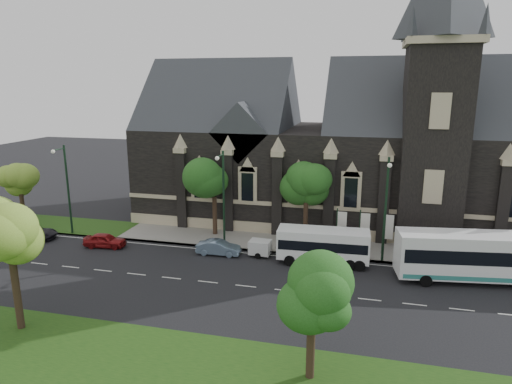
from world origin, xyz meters
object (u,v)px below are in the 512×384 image
(shuttle_bus, at_px, (323,244))
(car_far_red, at_px, (105,240))
(tree_walk_right, at_px, (309,183))
(banner_flag_right, at_px, (387,229))
(tree_park_near, at_px, (14,228))
(street_lamp_mid, at_px, (223,195))
(street_lamp_far, at_px, (66,185))
(car_far_black, at_px, (33,233))
(tree_walk_far, at_px, (22,180))
(sedan, at_px, (219,248))
(banner_flag_left, at_px, (340,226))
(banner_flag_center, at_px, (363,228))
(box_trailer, at_px, (260,247))
(tree_walk_left, at_px, (217,179))
(street_lamp_near, at_px, (386,204))
(tour_coach, at_px, (485,256))
(tree_park_east, at_px, (316,293))

(shuttle_bus, xyz_separation_m, car_far_red, (-19.92, -1.04, -1.03))
(tree_walk_right, bearing_deg, banner_flag_right, -13.60)
(tree_park_near, height_order, street_lamp_mid, street_lamp_mid)
(street_lamp_far, bearing_deg, shuttle_bus, -2.70)
(car_far_red, bearing_deg, street_lamp_mid, -84.43)
(car_far_black, bearing_deg, street_lamp_mid, -90.76)
(car_far_black, bearing_deg, tree_walk_far, 38.42)
(tree_walk_right, xyz_separation_m, banner_flag_right, (7.08, -1.71, -3.43))
(tree_walk_right, bearing_deg, sedan, -144.71)
(banner_flag_left, xyz_separation_m, banner_flag_center, (2.00, 0.00, 0.00))
(box_trailer, bearing_deg, banner_flag_center, 21.35)
(banner_flag_left, bearing_deg, tree_walk_left, 171.98)
(street_lamp_near, bearing_deg, shuttle_bus, -166.34)
(tree_walk_right, height_order, tree_walk_far, tree_walk_right)
(box_trailer, bearing_deg, car_far_red, -171.86)
(tree_park_near, xyz_separation_m, tour_coach, (29.13, 13.88, -4.36))
(street_lamp_mid, xyz_separation_m, banner_flag_right, (14.29, 1.91, -2.73))
(street_lamp_near, relative_size, car_far_black, 1.97)
(car_far_black, bearing_deg, tour_coach, -96.68)
(tree_park_near, xyz_separation_m, tree_walk_left, (5.97, 19.47, -0.68))
(banner_flag_right, xyz_separation_m, tour_coach, (7.07, -3.89, -0.33))
(street_lamp_mid, distance_m, banner_flag_right, 14.67)
(tree_walk_left, bearing_deg, car_far_red, -147.04)
(street_lamp_far, bearing_deg, sedan, -5.30)
(street_lamp_mid, height_order, car_far_red, street_lamp_mid)
(street_lamp_mid, distance_m, sedan, 4.71)
(street_lamp_far, bearing_deg, tree_park_near, -62.58)
(tree_park_east, bearing_deg, tour_coach, 52.23)
(banner_flag_right, xyz_separation_m, sedan, (-14.29, -3.39, -1.74))
(street_lamp_mid, bearing_deg, tour_coach, -5.31)
(banner_flag_left, xyz_separation_m, car_far_red, (-21.08, -4.13, -1.73))
(tree_walk_far, bearing_deg, sedan, -10.85)
(tree_park_east, xyz_separation_m, banner_flag_left, (0.11, 18.32, -2.24))
(tree_walk_far, bearing_deg, street_lamp_mid, -7.37)
(tree_park_east, xyz_separation_m, tree_walk_left, (-11.97, 20.03, 1.12))
(tree_walk_left, xyz_separation_m, tree_walk_far, (-22.03, -0.53, -1.12))
(tree_walk_far, height_order, car_far_black, tree_walk_far)
(tree_park_east, bearing_deg, banner_flag_right, 77.35)
(tree_walk_left, relative_size, car_far_black, 1.67)
(tree_walk_far, relative_size, street_lamp_far, 0.70)
(tree_park_near, height_order, street_lamp_far, street_lamp_far)
(tree_park_east, distance_m, sedan, 18.50)
(banner_flag_center, bearing_deg, street_lamp_mid, -171.18)
(tree_park_east, height_order, street_lamp_far, street_lamp_far)
(street_lamp_mid, relative_size, car_far_black, 1.97)
(tree_walk_left, distance_m, car_far_red, 11.86)
(tree_walk_far, relative_size, car_far_black, 1.37)
(tree_park_near, height_order, tree_walk_far, tree_park_near)
(tree_walk_far, distance_m, box_trailer, 28.02)
(tree_walk_far, distance_m, car_far_black, 8.12)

